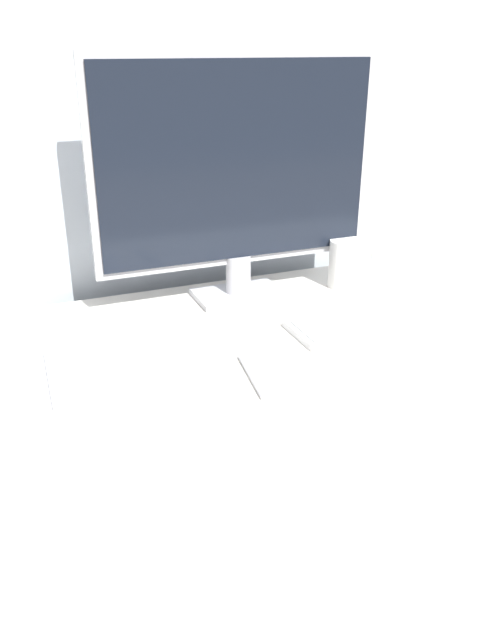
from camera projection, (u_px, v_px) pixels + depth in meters
The scene contains 8 objects.
wall_back at pixel (166, 60), 1.23m from camera, with size 3.60×0.05×2.40m.
desk at pixel (237, 511), 1.25m from camera, with size 1.28×0.62×0.75m.
monitor at pixel (238, 173), 1.20m from camera, with size 0.57×0.11×0.47m.
keyboard at pixel (366, 323), 1.16m from camera, with size 0.29×0.12×0.01m.
laptop at pixel (88, 378), 0.96m from camera, with size 0.32×0.24×0.02m.
ereader at pixel (88, 370), 0.96m from camera, with size 0.13×0.20×0.01m.
coffee_mug at pixel (347, 263), 1.34m from camera, with size 0.11×0.07×0.10m.
pen at pixel (251, 376), 0.98m from camera, with size 0.03×0.14×0.01m.
Camera 1 is at (-0.36, -0.72, 1.23)m, focal length 35.00 mm.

